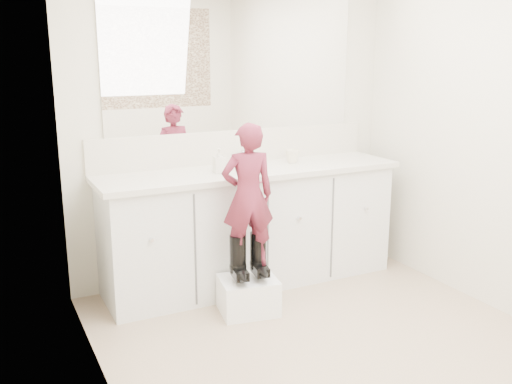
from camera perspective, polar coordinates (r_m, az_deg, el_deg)
floor at (r=3.51m, az=8.64°, el=-15.69°), size 3.00×3.00×0.00m
wall_back at (r=4.39m, az=-2.14°, el=7.00°), size 2.60×0.00×2.60m
wall_left at (r=2.58m, az=-14.74°, el=1.74°), size 0.00×3.00×3.00m
vanity_cabinet at (r=4.31m, az=-0.53°, el=-3.67°), size 2.20×0.55×0.85m
countertop at (r=4.19m, az=-0.46°, el=2.10°), size 2.28×0.58×0.04m
backsplash at (r=4.41m, az=-2.04°, el=4.59°), size 2.28×0.03×0.25m
mirror at (r=4.35m, az=-2.13°, el=12.74°), size 2.00×0.02×1.00m
faucet at (r=4.32m, az=-1.42°, el=3.40°), size 0.08×0.08×0.10m
cup at (r=4.41m, az=3.65°, el=3.61°), size 0.15×0.15×0.10m
soap_bottle at (r=4.04m, az=-3.70°, el=3.16°), size 0.08×0.08×0.17m
step_stool at (r=3.92m, az=-0.79°, el=-10.29°), size 0.43×0.37×0.24m
boot_left at (r=3.78m, az=-1.83°, el=-6.65°), size 0.15×0.23×0.31m
boot_right at (r=3.84m, az=0.21°, el=-6.31°), size 0.15×0.23×0.31m
toddler at (r=3.69m, az=-0.82°, el=-0.37°), size 0.38×0.28×0.95m
toothbrush at (r=3.70m, az=0.15°, el=0.87°), size 0.14×0.04×0.06m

